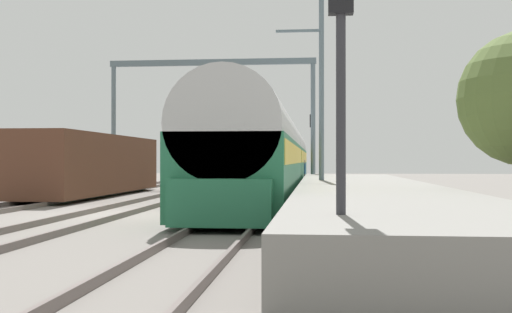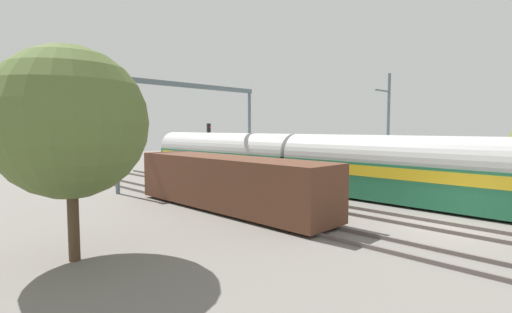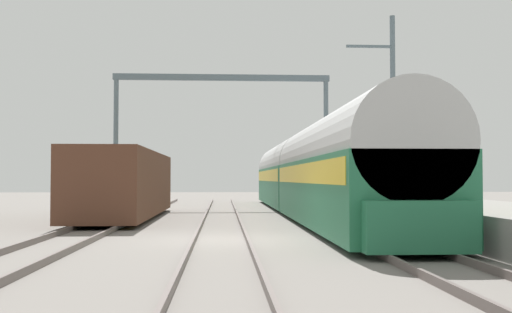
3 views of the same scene
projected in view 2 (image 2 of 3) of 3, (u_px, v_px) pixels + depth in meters
The scene contains 12 objects.
ground at pixel (444, 228), 16.41m from camera, with size 120.00×120.00×0.00m, color slate.
track_far_west at pixel (403, 248), 13.45m from camera, with size 1.52×60.00×0.16m.
track_west at pixel (444, 227), 16.40m from camera, with size 1.52×60.00×0.16m.
track_east at pixel (472, 212), 19.36m from camera, with size 1.52×60.00×0.16m.
platform at pixel (455, 191), 23.43m from camera, with size 4.40×28.00×0.90m.
passenger_train at pixel (295, 161), 27.49m from camera, with size 2.93×32.85×3.82m.
freight_car at pixel (228, 183), 20.10m from camera, with size 2.80×13.00×2.70m.
person_crossing at pixel (240, 165), 33.86m from camera, with size 0.28×0.42×1.73m.
railway_signal_far at pixel (209, 141), 37.67m from camera, with size 0.36×0.30×4.88m.
catenary_gantry at pixel (192, 112), 29.10m from camera, with size 12.75×0.28×7.86m.
catenary_pole_east_mid at pixel (388, 132), 24.80m from camera, with size 1.90×0.20×8.00m.
tree_west_background at pixel (70, 123), 12.12m from camera, with size 4.97×4.97×7.07m.
Camera 2 is at (-17.26, -5.52, 4.40)m, focal length 26.23 mm.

